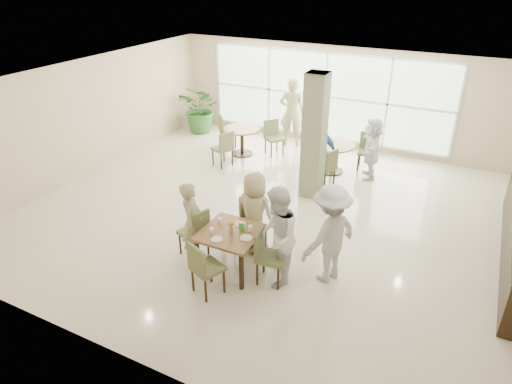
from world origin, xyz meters
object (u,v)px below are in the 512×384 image
at_px(teen_right, 277,237).
at_px(teen_far, 254,212).
at_px(main_table, 231,236).
at_px(adult_standing, 292,112).
at_px(teen_standing, 330,234).
at_px(adult_a, 319,152).
at_px(teen_left, 192,222).
at_px(potted_plant, 201,109).
at_px(adult_b, 372,148).
at_px(round_table_left, 242,135).
at_px(round_table_right, 333,151).

bearing_deg(teen_right, teen_far, -152.86).
distance_m(main_table, adult_standing, 6.19).
bearing_deg(adult_standing, teen_standing, 99.45).
relative_size(main_table, adult_a, 0.63).
bearing_deg(teen_right, teen_left, -107.70).
bearing_deg(potted_plant, adult_a, -21.79).
relative_size(teen_left, adult_b, 0.99).
xyz_separation_m(main_table, teen_left, (-0.76, -0.04, 0.09)).
height_order(teen_right, adult_a, teen_right).
bearing_deg(teen_standing, teen_right, -32.49).
distance_m(teen_standing, adult_standing, 6.27).
bearing_deg(adult_a, potted_plant, 164.90).
bearing_deg(round_table_left, adult_standing, 54.13).
relative_size(round_table_left, adult_a, 0.64).
relative_size(teen_right, adult_b, 1.13).
relative_size(teen_far, adult_a, 0.98).
height_order(round_table_left, adult_a, adult_a).
relative_size(round_table_left, teen_left, 0.67).
bearing_deg(adult_a, teen_far, -83.92).
bearing_deg(adult_b, potted_plant, -114.61).
xyz_separation_m(potted_plant, adult_b, (5.52, -0.92, 0.02)).
height_order(round_table_right, adult_a, adult_a).
bearing_deg(teen_right, potted_plant, -158.71).
relative_size(round_table_left, teen_right, 0.58).
height_order(main_table, teen_right, teen_right).
bearing_deg(round_table_right, teen_right, -82.73).
distance_m(potted_plant, teen_right, 7.72).
relative_size(teen_right, adult_a, 1.09).
distance_m(adult_b, adult_standing, 2.86).
bearing_deg(adult_b, teen_right, -19.12).
relative_size(teen_far, teen_standing, 0.90).
relative_size(round_table_right, adult_standing, 0.55).
distance_m(round_table_left, adult_standing, 1.63).
bearing_deg(teen_standing, adult_standing, -125.74).
height_order(main_table, adult_standing, adult_standing).
relative_size(teen_far, adult_standing, 0.80).
bearing_deg(teen_standing, potted_plant, -106.06).
relative_size(teen_left, adult_standing, 0.77).
height_order(main_table, teen_far, teen_far).
height_order(teen_left, teen_right, teen_right).
relative_size(main_table, teen_left, 0.67).
distance_m(teen_left, adult_b, 5.26).
bearing_deg(adult_b, round_table_left, -103.26).
xyz_separation_m(teen_far, adult_standing, (-1.53, 5.29, 0.20)).
bearing_deg(adult_a, adult_b, 46.55).
bearing_deg(teen_standing, round_table_left, -111.49).
distance_m(main_table, potted_plant, 7.23).
height_order(main_table, potted_plant, potted_plant).
bearing_deg(round_table_right, adult_a, -98.57).
relative_size(round_table_right, adult_a, 0.68).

